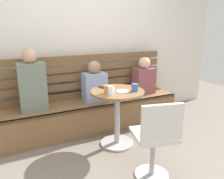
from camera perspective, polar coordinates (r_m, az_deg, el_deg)
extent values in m
plane|color=#70665B|center=(2.62, 5.72, -19.84)|extent=(8.00, 8.00, 0.00)
cube|color=silver|center=(3.62, -7.92, 14.47)|extent=(5.20, 0.10, 2.90)
cube|color=brown|center=(3.46, -4.80, -6.40)|extent=(2.70, 0.52, 0.44)
cube|color=brown|center=(3.18, -3.27, -4.54)|extent=(2.70, 0.04, 0.04)
cube|color=brown|center=(3.58, -6.32, -1.06)|extent=(2.65, 0.04, 0.10)
cube|color=brown|center=(3.54, -6.39, 1.30)|extent=(2.65, 0.04, 0.10)
cube|color=brown|center=(3.51, -6.46, 3.45)|extent=(2.65, 0.04, 0.10)
cube|color=brown|center=(3.48, -6.53, 5.64)|extent=(2.65, 0.04, 0.10)
cube|color=brown|center=(3.46, -6.60, 7.86)|extent=(2.65, 0.04, 0.10)
cylinder|color=#ADADB2|center=(3.11, 1.27, -13.30)|extent=(0.44, 0.44, 0.02)
cylinder|color=#ADADB2|center=(2.95, 1.32, -7.26)|extent=(0.07, 0.07, 0.69)
cylinder|color=brown|center=(2.83, 1.36, -0.58)|extent=(0.68, 0.68, 0.03)
cylinder|color=#ADADB2|center=(2.58, 9.95, -20.34)|extent=(0.36, 0.36, 0.02)
cylinder|color=#ADADB2|center=(2.46, 10.20, -16.25)|extent=(0.05, 0.05, 0.45)
cube|color=white|center=(2.34, 10.49, -11.15)|extent=(0.48, 0.48, 0.04)
cube|color=white|center=(2.12, 12.54, -8.29)|extent=(0.40, 0.13, 0.36)
cube|color=slate|center=(3.10, -19.43, 0.60)|extent=(0.34, 0.22, 0.64)
sphere|color=tan|center=(3.03, -20.12, 7.98)|extent=(0.19, 0.19, 0.19)
cube|color=#8C9EC6|center=(3.36, -4.43, 0.66)|extent=(0.34, 0.22, 0.42)
sphere|color=#A37A5B|center=(3.29, -4.54, 5.63)|extent=(0.19, 0.19, 0.19)
cube|color=brown|center=(3.77, 8.03, 2.22)|extent=(0.34, 0.22, 0.42)
sphere|color=#DBB293|center=(3.71, 8.21, 6.66)|extent=(0.19, 0.19, 0.19)
cylinder|color=orange|center=(2.70, -1.33, 0.03)|extent=(0.07, 0.07, 0.10)
cylinder|color=silver|center=(2.75, 0.14, -0.16)|extent=(0.06, 0.06, 0.05)
cylinder|color=white|center=(2.63, -0.38, -0.29)|extent=(0.07, 0.07, 0.11)
cylinder|color=#3D5B9E|center=(2.80, 5.79, 0.51)|extent=(0.08, 0.08, 0.09)
cylinder|color=white|center=(2.78, 2.73, -0.45)|extent=(0.17, 0.17, 0.01)
cube|color=black|center=(2.96, -2.27, 0.54)|extent=(0.11, 0.15, 0.01)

